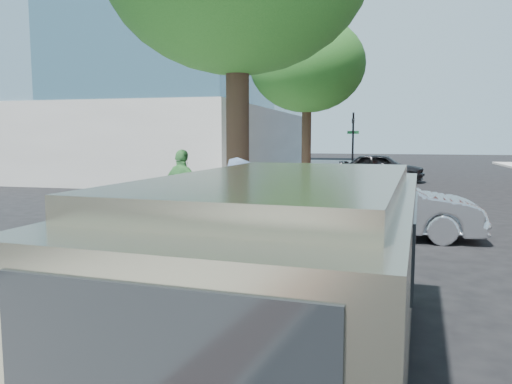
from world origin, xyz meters
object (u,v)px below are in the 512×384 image
(person_officer, at_px, (239,214))
(sedan_silver, at_px, (382,206))
(van, at_px, (301,263))
(person_green, at_px, (183,190))
(bg_car, at_px, (381,167))
(parking_meter, at_px, (272,200))
(person_gray, at_px, (276,217))

(person_officer, bearing_deg, sedan_silver, -70.95)
(van, bearing_deg, person_green, 125.89)
(sedan_silver, bearing_deg, bg_car, -1.52)
(parking_meter, height_order, person_gray, person_gray)
(person_gray, xyz_separation_m, sedan_silver, (1.86, 3.32, -0.19))
(bg_car, distance_m, van, 22.10)
(person_gray, distance_m, van, 4.03)
(person_officer, bearing_deg, person_gray, -69.13)
(parking_meter, relative_size, person_gray, 0.94)
(sedan_silver, distance_m, van, 7.26)
(person_gray, bearing_deg, person_green, -122.32)
(sedan_silver, bearing_deg, person_officer, 149.69)
(parking_meter, bearing_deg, person_officer, -107.35)
(person_gray, bearing_deg, person_officer, -20.09)
(person_officer, bearing_deg, person_green, -5.92)
(parking_meter, relative_size, person_officer, 0.78)
(van, bearing_deg, sedan_silver, 87.85)
(bg_car, height_order, van, van)
(person_green, xyz_separation_m, bg_car, (4.56, 15.98, -0.37))
(person_gray, bearing_deg, bg_car, -178.96)
(van, bearing_deg, person_gray, 109.37)
(person_green, bearing_deg, person_officer, 146.06)
(person_officer, bearing_deg, van, 164.29)
(person_green, height_order, bg_car, person_green)
(person_officer, relative_size, person_green, 0.98)
(person_officer, relative_size, van, 0.33)
(parking_meter, bearing_deg, person_gray, -53.69)
(parking_meter, height_order, person_officer, person_officer)
(person_gray, xyz_separation_m, person_green, (-2.71, 2.21, 0.18))
(person_officer, distance_m, sedan_silver, 4.80)
(person_green, height_order, sedan_silver, person_green)
(person_gray, bearing_deg, van, 22.02)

